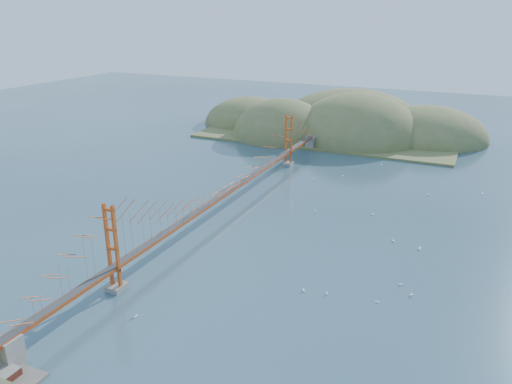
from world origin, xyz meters
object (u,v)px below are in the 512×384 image
at_px(bridge, 227,172).
at_px(sailboat_1, 393,240).
at_px(sailboat_2, 377,301).
at_px(sailboat_0, 327,293).

height_order(bridge, sailboat_1, bridge).
height_order(sailboat_2, sailboat_1, sailboat_1).
distance_m(sailboat_2, sailboat_1, 18.30).
bearing_deg(sailboat_2, sailboat_1, 94.38).
height_order(sailboat_0, sailboat_2, sailboat_0).
xyz_separation_m(bridge, sailboat_0, (24.67, -19.97, -6.86)).
distance_m(bridge, sailboat_0, 32.47).
bearing_deg(sailboat_2, bridge, 148.06).
relative_size(bridge, sailboat_2, 164.42).
xyz_separation_m(bridge, sailboat_2, (30.85, -19.23, -6.87)).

